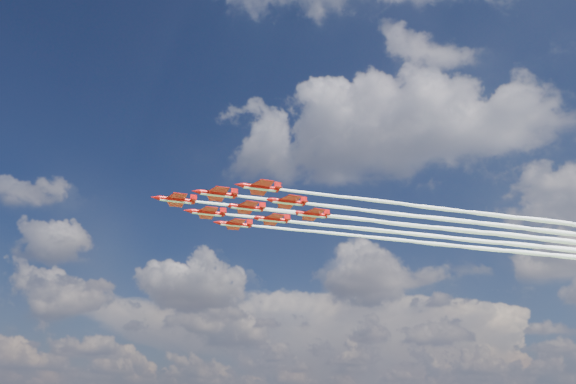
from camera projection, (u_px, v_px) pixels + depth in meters
name	position (u px, v px, depth m)	size (l,w,h in m)	color
jet_lead	(417.00, 226.00, 159.35)	(113.97, 89.81, 2.82)	#BF0C0A
jet_row2_port	(459.00, 221.00, 155.59)	(113.97, 89.81, 2.82)	#BF0C0A
jet_row2_starb	(432.00, 236.00, 168.13)	(113.97, 89.81, 2.82)	#BF0C0A
jet_row3_port	(503.00, 216.00, 151.82)	(113.97, 89.81, 2.82)	#BF0C0A
jet_row3_centre	(472.00, 232.00, 164.36)	(113.97, 89.81, 2.82)	#BF0C0A
jet_row3_starb	(446.00, 245.00, 176.91)	(113.97, 89.81, 2.82)	#BF0C0A
jet_row4_port	(514.00, 227.00, 160.59)	(113.97, 89.81, 2.82)	#BF0C0A
jet_row4_starb	(484.00, 241.00, 173.14)	(113.97, 89.81, 2.82)	#BF0C0A
jet_tail	(524.00, 237.00, 169.37)	(113.97, 89.81, 2.82)	#BF0C0A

